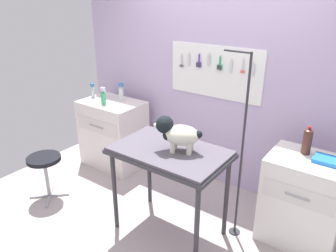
{
  "coord_description": "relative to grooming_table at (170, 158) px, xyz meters",
  "views": [
    {
      "loc": [
        1.67,
        -2.04,
        2.24
      ],
      "look_at": [
        0.11,
        0.12,
        1.14
      ],
      "focal_mm": 35.27,
      "sensor_mm": 36.0,
      "label": 1
    }
  ],
  "objects": [
    {
      "name": "ground",
      "position": [
        -0.12,
        -0.13,
        -0.83
      ],
      "size": [
        4.4,
        4.0,
        0.04
      ],
      "primitive_type": "cube",
      "color": "#B0A2A1"
    },
    {
      "name": "cabinet_right",
      "position": [
        1.07,
        0.63,
        -0.38
      ],
      "size": [
        0.68,
        0.54,
        0.86
      ],
      "color": "silver",
      "rests_on": "ground"
    },
    {
      "name": "rear_wall_panel",
      "position": [
        -0.12,
        1.15,
        0.34
      ],
      "size": [
        4.0,
        0.11,
        2.3
      ],
      "color": "#B9A5CB",
      "rests_on": "ground"
    },
    {
      "name": "detangler_spray",
      "position": [
        -1.76,
        0.69,
        0.16
      ],
      "size": [
        0.05,
        0.05,
        0.19
      ],
      "color": "#ABB8B8",
      "rests_on": "counter_left"
    },
    {
      "name": "spray_bottle_short",
      "position": [
        -1.35,
        0.81,
        0.18
      ],
      "size": [
        0.06,
        0.06,
        0.24
      ],
      "color": "#B8B9BC",
      "rests_on": "counter_left"
    },
    {
      "name": "grooming_table",
      "position": [
        0.0,
        0.0,
        0.0
      ],
      "size": [
        1.05,
        0.66,
        0.91
      ],
      "color": "#2D2D33",
      "rests_on": "ground"
    },
    {
      "name": "counter_left",
      "position": [
        -1.42,
        0.69,
        -0.37
      ],
      "size": [
        0.8,
        0.58,
        0.89
      ],
      "color": "silver",
      "rests_on": "ground"
    },
    {
      "name": "supply_tray",
      "position": [
        1.21,
        0.66,
        0.07
      ],
      "size": [
        0.24,
        0.18,
        0.04
      ],
      "color": "blue",
      "rests_on": "cabinet_right"
    },
    {
      "name": "stool",
      "position": [
        -1.47,
        -0.35,
        -0.38
      ],
      "size": [
        0.37,
        0.37,
        0.52
      ],
      "color": "#9E9EA3",
      "rests_on": "ground"
    },
    {
      "name": "grooming_arm",
      "position": [
        0.54,
        0.35,
        0.02
      ],
      "size": [
        0.3,
        0.11,
        1.79
      ],
      "color": "#2D2D33",
      "rests_on": "ground"
    },
    {
      "name": "soda_bottle",
      "position": [
        1.0,
        0.71,
        0.18
      ],
      "size": [
        0.08,
        0.08,
        0.27
      ],
      "color": "#4B2620",
      "rests_on": "cabinet_right"
    },
    {
      "name": "shampoo_bottle",
      "position": [
        -1.43,
        0.57,
        0.17
      ],
      "size": [
        0.07,
        0.07,
        0.22
      ],
      "color": "#3EA669",
      "rests_on": "counter_left"
    },
    {
      "name": "dog",
      "position": [
        0.06,
        0.02,
        0.26
      ],
      "size": [
        0.43,
        0.3,
        0.32
      ],
      "color": "silver",
      "rests_on": "grooming_table"
    }
  ]
}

